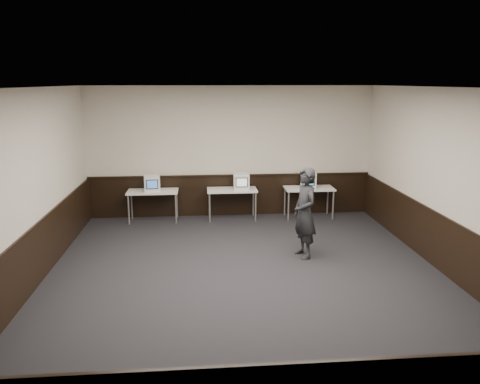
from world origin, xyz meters
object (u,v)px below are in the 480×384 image
desk_right (309,190)px  desk_left (153,194)px  emac_left (152,183)px  emac_center (241,181)px  desk_center (232,192)px  emac_right (308,180)px  person (305,213)px

desk_right → desk_left: bearing=180.0°
desk_right → emac_left: size_ratio=2.77×
desk_left → emac_center: (2.13, -0.01, 0.26)m
desk_right → emac_center: bearing=-179.5°
emac_left → emac_center: 2.13m
desk_center → emac_left: size_ratio=2.77×
emac_right → desk_left: bearing=-167.9°
emac_left → emac_center: size_ratio=1.04×
emac_center → desk_center: bearing=178.4°
desk_left → desk_right: size_ratio=1.00×
desk_right → desk_center: bearing=180.0°
emac_left → person: 4.05m
emac_center → person: bearing=-67.8°
desk_right → emac_left: (-3.81, -0.03, 0.26)m
desk_left → person: 4.07m
emac_left → emac_center: (2.13, 0.02, 0.00)m
desk_left → desk_right: 3.80m
desk_center → emac_left: emac_left is taller
desk_left → emac_right: (3.78, -0.00, 0.26)m
person → desk_left: bearing=-144.5°
desk_center → person: size_ratio=0.69×
desk_right → emac_right: emac_right is taller
desk_left → desk_center: 1.90m
emac_left → emac_right: emac_right is taller
emac_right → person: 2.72m
desk_left → emac_center: size_ratio=2.87×
emac_left → emac_right: 3.78m
desk_right → person: size_ratio=0.69×
emac_left → desk_center: bearing=-5.8°
desk_center → person: bearing=-65.6°
desk_center → emac_right: bearing=-0.1°
desk_right → emac_center: (-1.67, -0.01, 0.26)m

